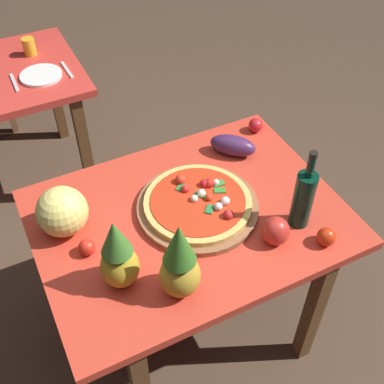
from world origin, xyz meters
The scene contains 18 objects.
ground_plane centered at (0.00, 0.00, 0.00)m, with size 10.00×10.00×0.00m, color #4C3828.
display_table centered at (0.00, 0.00, 0.66)m, with size 1.17×0.87×0.76m.
background_table centered at (-0.48, 1.36, 0.63)m, with size 0.89×0.76×0.76m.
pizza_board centered at (0.04, 0.01, 0.77)m, with size 0.47×0.47×0.03m, color brown.
pizza centered at (0.05, 0.01, 0.80)m, with size 0.42×0.42×0.06m.
wine_bottle centered at (0.36, -0.21, 0.89)m, with size 0.08×0.08×0.34m.
pineapple_left centered at (-0.34, -0.17, 0.89)m, with size 0.13×0.13×0.30m.
pineapple_right centered at (-0.17, -0.29, 0.90)m, with size 0.14×0.14×0.32m.
melon centered at (-0.44, 0.14, 0.85)m, with size 0.19×0.19×0.19m, color #EDDB70.
bell_pepper centered at (0.22, -0.25, 0.81)m, with size 0.10×0.10×0.11m, color red.
eggplant centered at (0.33, 0.24, 0.81)m, with size 0.20×0.09×0.09m, color #462450.
tomato_beside_pepper centered at (0.50, 0.33, 0.79)m, with size 0.06×0.06×0.06m, color red.
tomato_near_board centered at (0.38, -0.34, 0.80)m, with size 0.07×0.07×0.07m, color red.
tomato_at_corner centered at (-0.40, 0.00, 0.79)m, with size 0.06×0.06×0.06m, color red.
drinking_glass_juice centered at (-0.25, 1.48, 0.81)m, with size 0.07×0.07×0.10m, color gold.
dinner_plate centered at (-0.26, 1.23, 0.77)m, with size 0.22×0.22×0.02m, color white.
fork_utensil centered at (-0.40, 1.23, 0.76)m, with size 0.02×0.18×0.01m, color silver.
knife_utensil centered at (-0.12, 1.23, 0.76)m, with size 0.02×0.18×0.01m, color silver.
Camera 1 is at (-0.55, -1.13, 2.15)m, focal length 45.45 mm.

